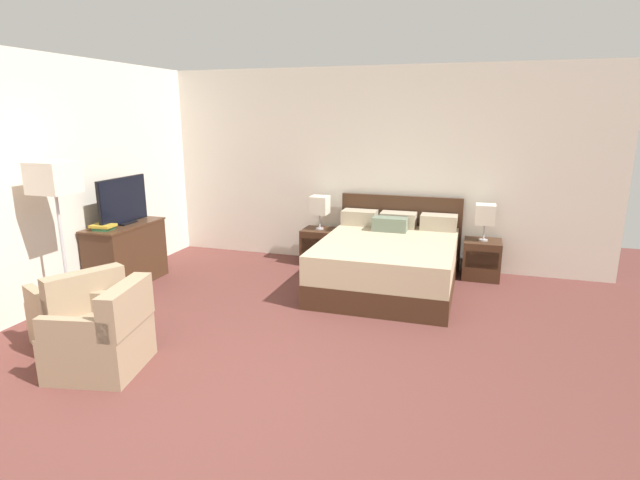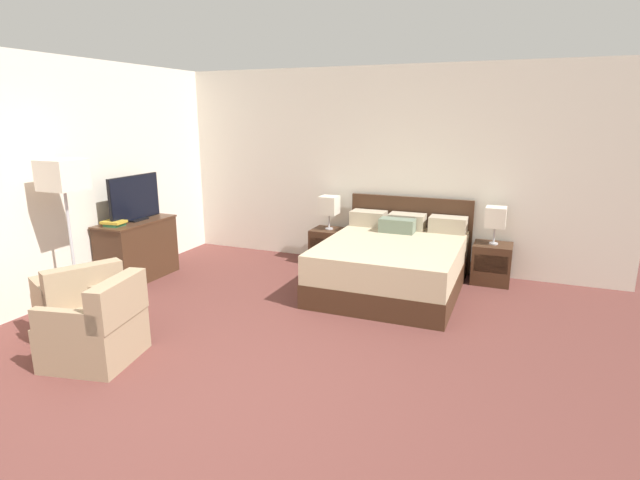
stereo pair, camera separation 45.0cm
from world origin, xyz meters
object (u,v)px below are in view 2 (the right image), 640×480
Objects in this scene: bed at (393,263)px; nightstand_left at (329,246)px; book_red_cover at (115,225)px; table_lamp_left at (329,206)px; armchair_by_window at (80,308)px; table_lamp_right at (496,218)px; tv at (135,199)px; nightstand_right at (492,263)px; armchair_companion at (97,330)px; dresser at (138,249)px; book_blue_cover at (114,222)px; floor_lamp at (63,182)px.

nightstand_left is at bearing 147.46° from bed.
bed reaches higher than book_red_cover.
table_lamp_left reaches higher than armchair_by_window.
tv is (-4.29, -1.54, 0.21)m from table_lamp_right.
nightstand_right is at bearing 24.02° from book_red_cover.
armchair_companion is (1.27, -1.58, -0.51)m from book_red_cover.
nightstand_left is at bearing 37.25° from dresser.
tv is 1.05× the size of armchair_companion.
tv is at bearing -160.21° from table_lamp_right.
book_blue_cover is at bearing -91.91° from dresser.
armchair_by_window is at bearing -138.56° from nightstand_right.
bed is at bearing 20.73° from book_red_cover.
tv reaches higher than nightstand_right.
armchair_companion is (-0.80, -3.50, 0.03)m from nightstand_left.
table_lamp_left is at bearing 54.09° from floor_lamp.
table_lamp_left is at bearing 66.80° from armchair_by_window.
floor_lamp is (-3.05, -1.97, 1.08)m from bed.
book_red_cover is (-3.18, -1.20, 0.46)m from bed.
tv is at bearing 96.16° from floor_lamp.
table_lamp_left and table_lamp_right have the same top height.
table_lamp_left reaches higher than book_red_cover.
tv reaches higher than table_lamp_right.
dresser is at bearing 96.44° from floor_lamp.
bed is at bearing 55.52° from armchair_companion.
floor_lamp reaches higher than nightstand_left.
dresser is at bearing -164.86° from bed.
bed is 3.44m from book_blue_cover.
table_lamp_right is 0.56× the size of tv.
armchair_companion is at bearing -30.64° from armchair_by_window.
table_lamp_right reaches higher than nightstand_right.
nightstand_left is 2.31m from table_lamp_right.
armchair_companion is (1.26, -1.95, -0.77)m from tv.
nightstand_left is 2.87m from book_red_cover.
armchair_companion is (1.28, -1.58, -0.54)m from book_blue_cover.
armchair_by_window is at bearing -66.08° from dresser.
table_lamp_left is at bearing 180.00° from table_lamp_right.
nightstand_right is (1.11, 0.71, -0.08)m from bed.
table_lamp_right is 4.82m from armchair_by_window.
armchair_companion is at bearing -51.08° from book_blue_cover.
dresser is at bearing -95.25° from tv.
armchair_companion is 1.80m from floor_lamp.
table_lamp_left reaches higher than dresser.
table_lamp_left is 3.49m from armchair_by_window.
nightstand_left and nightstand_right have the same top height.
dresser is at bearing -159.89° from table_lamp_right.
table_lamp_right is 4.71m from book_blue_cover.
table_lamp_right reaches higher than nightstand_left.
armchair_companion is (-3.03, -3.50, -0.57)m from table_lamp_right.
tv is at bearing 87.84° from book_blue_cover.
book_red_cover is 1.53m from armchair_by_window.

